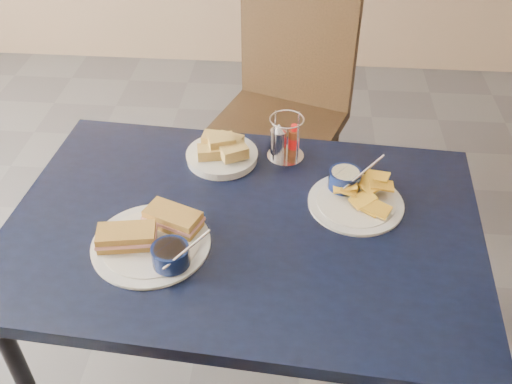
# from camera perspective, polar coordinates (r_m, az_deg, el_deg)

# --- Properties ---
(dining_table) EXTENTS (1.28, 0.90, 0.75)m
(dining_table) POSITION_cam_1_polar(r_m,az_deg,el_deg) (1.53, -1.25, -4.82)
(dining_table) COLOR black
(dining_table) RESTS_ON ground
(chair_far) EXTENTS (0.60, 0.60, 1.01)m
(chair_far) POSITION_cam_1_polar(r_m,az_deg,el_deg) (2.35, 2.25, 9.58)
(chair_far) COLOR black
(chair_far) RESTS_ON ground
(sandwich_plate) EXTENTS (0.31, 0.29, 0.12)m
(sandwich_plate) POSITION_cam_1_polar(r_m,az_deg,el_deg) (1.42, -10.14, -4.59)
(sandwich_plate) COLOR white
(sandwich_plate) RESTS_ON dining_table
(plantain_plate) EXTENTS (0.26, 0.26, 0.12)m
(plantain_plate) POSITION_cam_1_polar(r_m,az_deg,el_deg) (1.56, 9.67, -0.10)
(plantain_plate) COLOR white
(plantain_plate) RESTS_ON dining_table
(bread_basket) EXTENTS (0.21, 0.21, 0.08)m
(bread_basket) POSITION_cam_1_polar(r_m,az_deg,el_deg) (1.68, -3.40, 4.03)
(bread_basket) COLOR white
(bread_basket) RESTS_ON dining_table
(condiment_caddy) EXTENTS (0.11, 0.11, 0.14)m
(condiment_caddy) POSITION_cam_1_polar(r_m,az_deg,el_deg) (1.68, 2.86, 5.14)
(condiment_caddy) COLOR silver
(condiment_caddy) RESTS_ON dining_table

